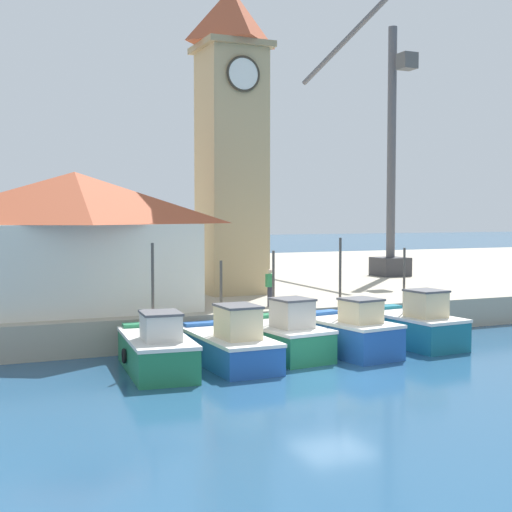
% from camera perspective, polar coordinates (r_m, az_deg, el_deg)
% --- Properties ---
extents(ground_plane, '(300.00, 300.00, 0.00)m').
position_cam_1_polar(ground_plane, '(23.89, 6.21, -9.53)').
color(ground_plane, navy).
extents(quay_wharf, '(120.00, 40.00, 1.34)m').
position_cam_1_polar(quay_wharf, '(48.08, -9.62, -2.25)').
color(quay_wharf, '#A89E89').
rests_on(quay_wharf, ground).
extents(fishing_boat_far_left, '(2.47, 5.04, 4.34)m').
position_cam_1_polar(fishing_boat_far_left, '(24.43, -7.96, -7.44)').
color(fishing_boat_far_left, '#237A4C').
rests_on(fishing_boat_far_left, ground).
extents(fishing_boat_left_outer, '(2.22, 5.24, 3.65)m').
position_cam_1_polar(fishing_boat_left_outer, '(25.37, -2.18, -7.07)').
color(fishing_boat_left_outer, '#2356A8').
rests_on(fishing_boat_left_outer, ground).
extents(fishing_boat_left_inner, '(2.56, 4.60, 3.95)m').
position_cam_1_polar(fishing_boat_left_inner, '(26.75, 2.08, -6.43)').
color(fishing_boat_left_inner, '#237A4C').
rests_on(fishing_boat_left_inner, ground).
extents(fishing_boat_mid_left, '(2.66, 4.43, 4.42)m').
position_cam_1_polar(fishing_boat_mid_left, '(27.41, 7.44, -6.17)').
color(fishing_boat_mid_left, '#2356A8').
rests_on(fishing_boat_mid_left, ground).
extents(fishing_boat_center, '(2.49, 4.66, 3.94)m').
position_cam_1_polar(fishing_boat_center, '(29.69, 12.49, -5.48)').
color(fishing_boat_center, '#196B7F').
rests_on(fishing_boat_center, ground).
extents(clock_tower, '(3.43, 3.43, 16.80)m').
position_cam_1_polar(clock_tower, '(36.18, -1.98, 9.79)').
color(clock_tower, tan).
rests_on(clock_tower, quay_wharf).
extents(warehouse_left, '(9.87, 5.44, 5.72)m').
position_cam_1_polar(warehouse_left, '(30.26, -14.25, 1.28)').
color(warehouse_left, silver).
rests_on(warehouse_left, quay_wharf).
extents(port_crane_near, '(2.95, 10.60, 18.27)m').
position_cam_1_polar(port_crane_near, '(47.17, 10.43, 6.39)').
color(port_crane_near, '#353539').
rests_on(port_crane_near, quay_wharf).
extents(dock_worker_near_tower, '(0.34, 0.22, 1.62)m').
position_cam_1_polar(dock_worker_near_tower, '(30.77, 1.12, -2.50)').
color(dock_worker_near_tower, '#33333D').
rests_on(dock_worker_near_tower, quay_wharf).
extents(dock_worker_along_quay, '(0.34, 0.22, 1.62)m').
position_cam_1_polar(dock_worker_along_quay, '(29.55, -8.52, -2.77)').
color(dock_worker_along_quay, '#33333D').
rests_on(dock_worker_along_quay, quay_wharf).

